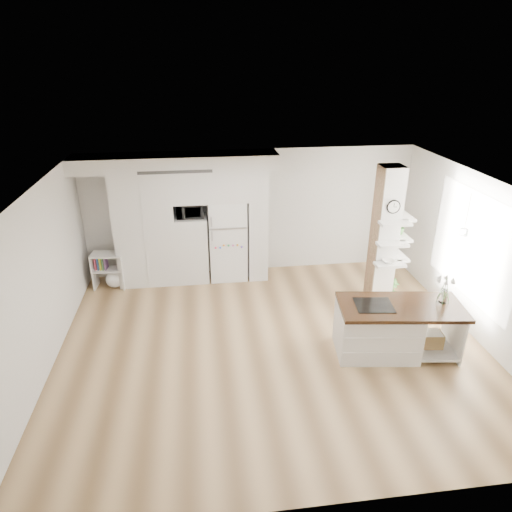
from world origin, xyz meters
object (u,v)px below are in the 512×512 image
(bookshelf, at_px, (111,273))
(floor_plant_a, at_px, (427,305))
(kitchen_island, at_px, (385,328))
(refrigerator, at_px, (228,239))

(bookshelf, relative_size, floor_plant_a, 1.69)
(kitchen_island, xyz_separation_m, bookshelf, (-4.74, 2.90, -0.13))
(refrigerator, distance_m, kitchen_island, 3.86)
(kitchen_island, xyz_separation_m, floor_plant_a, (1.23, 0.96, -0.23))
(floor_plant_a, bearing_deg, refrigerator, 148.96)
(refrigerator, height_order, kitchen_island, refrigerator)
(refrigerator, relative_size, floor_plant_a, 3.90)
(bookshelf, xyz_separation_m, floor_plant_a, (5.97, -1.93, -0.10))
(kitchen_island, height_order, bookshelf, kitchen_island)
(kitchen_island, bearing_deg, refrigerator, 133.88)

